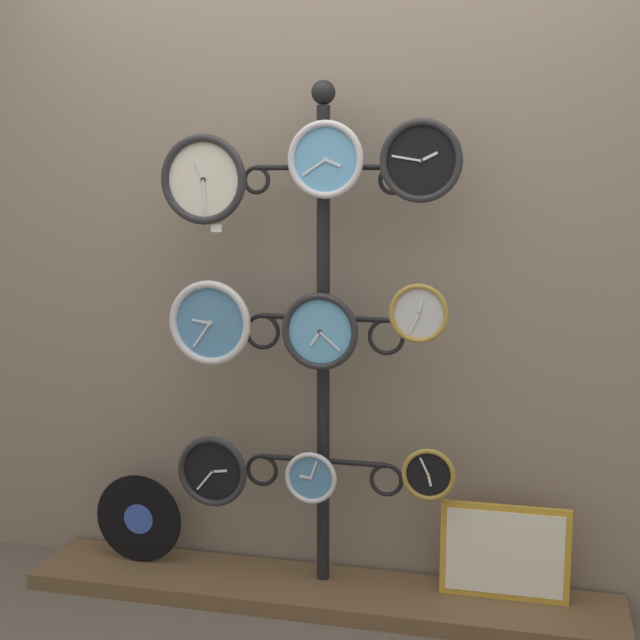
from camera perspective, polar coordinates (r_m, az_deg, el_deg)
The scene contains 15 objects.
shop_wall at distance 3.32m, azimuth 0.86°, elevation 6.48°, with size 4.40×0.04×2.80m.
low_shelf at distance 3.46m, azimuth -0.04°, elevation -17.02°, with size 2.20×0.36×0.06m.
display_stand at distance 3.27m, azimuth 0.21°, elevation -5.60°, with size 0.60×0.37×1.89m.
clock_top_left at distance 3.19m, azimuth -7.45°, elevation 8.90°, with size 0.32×0.04×0.32m.
clock_top_center at distance 3.08m, azimuth 0.37°, elevation 10.23°, with size 0.27×0.04×0.27m.
clock_top_right at distance 3.01m, azimuth 6.49°, elevation 10.09°, with size 0.28×0.04×0.28m.
clock_middle_left at distance 3.23m, azimuth -7.04°, elevation -0.18°, with size 0.31×0.04×0.31m.
clock_middle_center at distance 3.12m, azimuth 0.01°, elevation -0.74°, with size 0.28×0.04×0.28m.
clock_middle_right at distance 3.04m, azimuth 6.35°, elevation 0.44°, with size 0.21×0.04×0.21m.
clock_bottom_left at distance 3.35m, azimuth -6.87°, elevation -9.57°, with size 0.27×0.04×0.27m.
clock_bottom_center at distance 3.25m, azimuth -0.56°, elevation -10.04°, with size 0.19×0.04×0.19m.
clock_bottom_right at distance 3.19m, azimuth 6.97°, elevation -9.76°, with size 0.19×0.04×0.19m.
vinyl_record at distance 3.63m, azimuth -11.53°, elevation -12.36°, with size 0.35×0.01×0.35m.
picture_frame at distance 3.33m, azimuth 11.73°, elevation -14.36°, with size 0.46×0.02×0.35m.
price_tag_upper at distance 3.18m, azimuth -6.66°, elevation 5.86°, with size 0.04×0.00×0.03m.
Camera 1 is at (0.73, -2.67, 1.55)m, focal length 50.00 mm.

